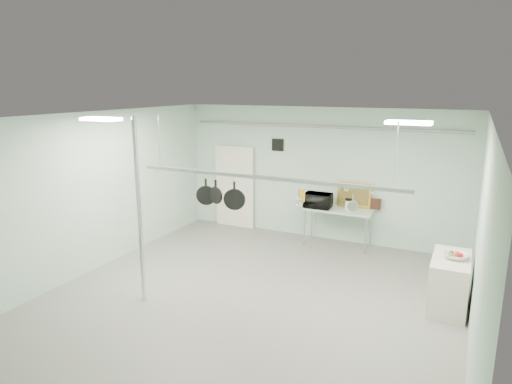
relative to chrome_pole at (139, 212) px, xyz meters
The scene contains 25 objects.
floor 2.41m from the chrome_pole, 19.44° to the left, with size 8.00×8.00×0.00m, color gray.
ceiling 2.40m from the chrome_pole, 19.44° to the left, with size 7.00×8.00×0.02m, color silver.
back_wall 4.89m from the chrome_pole, 69.68° to the left, with size 7.00×0.02×3.20m, color #9FBEAF.
right_wall 5.22m from the chrome_pole, ahead, with size 0.02×8.00×3.20m, color #9FBEAF.
door 4.61m from the chrome_pole, 97.53° to the left, with size 1.10×0.10×2.20m, color silver.
wall_vent 4.65m from the chrome_pole, 82.52° to the left, with size 0.30×0.04×0.30m, color black.
conduit_pipe 4.95m from the chrome_pole, 69.30° to the left, with size 0.07×0.07×6.60m, color gray.
chrome_pole is the anchor object (origin of this frame).
prep_table 4.85m from the chrome_pole, 61.29° to the left, with size 1.60×0.70×0.91m.
side_cabinet 5.37m from the chrome_pole, 22.41° to the left, with size 0.60×1.20×0.90m, color beige.
pot_rack 2.19m from the chrome_pole, 25.35° to the left, with size 4.80×0.06×1.00m.
light_panel_left 1.65m from the chrome_pole, 158.20° to the right, with size 0.65×0.30×0.05m, color white.
light_panel_right 4.55m from the chrome_pole, 16.31° to the left, with size 0.65×0.30×0.05m, color white.
microwave 4.50m from the chrome_pole, 65.58° to the left, with size 0.62×0.42×0.34m, color black.
coffee_canister 4.96m from the chrome_pole, 59.12° to the left, with size 0.14×0.14×0.21m, color white.
painting_large 5.21m from the chrome_pole, 60.10° to the left, with size 0.78×0.05×0.58m, color gold.
painting_small 5.47m from the chrome_pole, 55.79° to the left, with size 0.30×0.04×0.25m, color #331911.
fruit_bowl 5.33m from the chrome_pole, 22.02° to the left, with size 0.39×0.39×0.09m, color silver.
skillet_left 1.21m from the chrome_pole, 49.34° to the left, with size 0.35×0.06×0.49m, color black, non-canonical shape.
skillet_mid 1.35m from the chrome_pole, 42.71° to the left, with size 0.31×0.06×0.43m, color black, non-canonical shape.
skillet_right 1.64m from the chrome_pole, 33.77° to the left, with size 0.38×0.06×0.51m, color black, non-canonical shape.
whisk 2.71m from the chrome_pole, 19.57° to the left, with size 0.15×0.15×0.31m, color silver, non-canonical shape.
grater 2.76m from the chrome_pole, 19.22° to the left, with size 0.09×0.02×0.23m, color gold, non-canonical shape.
saucepan 3.54m from the chrome_pole, 14.80° to the left, with size 0.15×0.10×0.29m, color #A3A4A8, non-canonical shape.
fruit_cluster 5.32m from the chrome_pole, 22.02° to the left, with size 0.24×0.24×0.09m, color maroon, non-canonical shape.
Camera 1 is at (3.29, -6.44, 3.70)m, focal length 32.00 mm.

